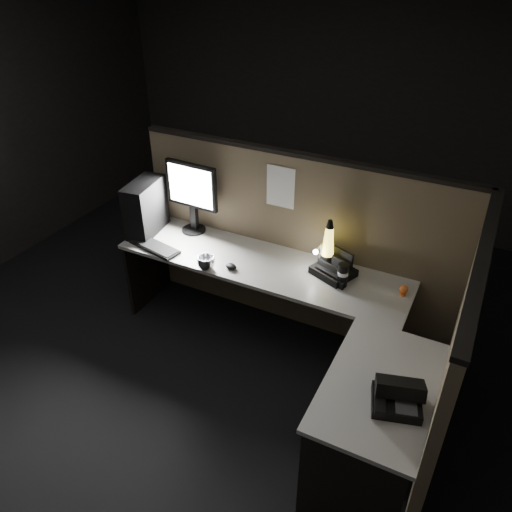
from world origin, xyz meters
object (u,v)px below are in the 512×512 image
at_px(monitor, 192,191).
at_px(desk_phone, 397,396).
at_px(pc_tower, 146,207).
at_px(keyboard, 155,247).
at_px(lava_lamp, 328,250).

height_order(monitor, desk_phone, monitor).
bearing_deg(pc_tower, keyboard, -51.61).
bearing_deg(keyboard, lava_lamp, 25.48).
bearing_deg(desk_phone, pc_tower, 142.65).
height_order(keyboard, lava_lamp, lava_lamp).
relative_size(pc_tower, keyboard, 0.99).
xyz_separation_m(monitor, keyboard, (-0.13, -0.40, -0.35)).
distance_m(pc_tower, keyboard, 0.36).
bearing_deg(keyboard, pc_tower, 147.67).
bearing_deg(keyboard, monitor, 83.49).
height_order(monitor, lava_lamp, monitor).
distance_m(monitor, desk_phone, 2.29).
bearing_deg(monitor, lava_lamp, -0.16).
bearing_deg(desk_phone, lava_lamp, 110.63).
bearing_deg(keyboard, desk_phone, -7.35).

